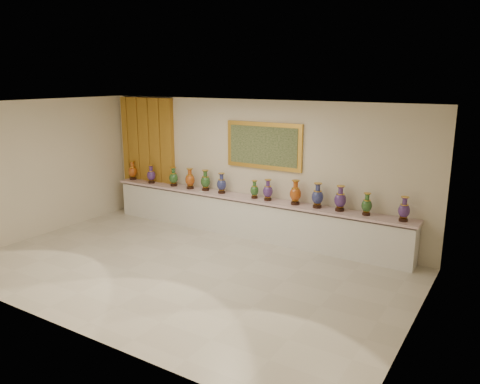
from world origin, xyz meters
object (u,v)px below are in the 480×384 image
at_px(vase_0, 133,171).
at_px(vase_2, 174,178).
at_px(counter, 248,217).
at_px(vase_1, 151,175).

xyz_separation_m(vase_0, vase_2, (1.37, -0.03, -0.01)).
xyz_separation_m(counter, vase_1, (-2.76, -0.06, 0.67)).
bearing_deg(vase_0, vase_1, -5.49).
relative_size(vase_0, vase_2, 1.04).
bearing_deg(vase_1, vase_0, 174.51).
distance_m(counter, vase_2, 2.18).
distance_m(counter, vase_1, 2.84).
bearing_deg(counter, vase_2, -179.58).
distance_m(counter, vase_0, 3.51).
bearing_deg(vase_0, vase_2, -1.08).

